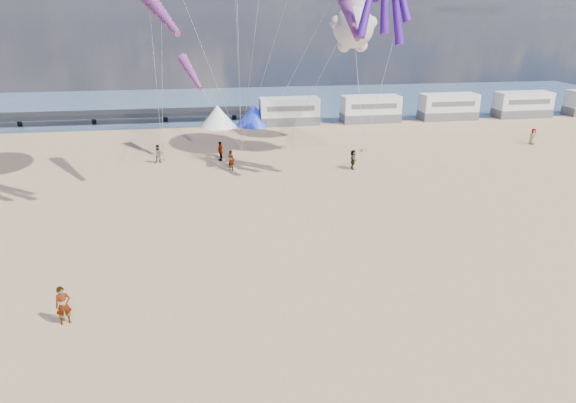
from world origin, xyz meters
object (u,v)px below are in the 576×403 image
Objects in this scene: beachgoer_4 at (353,159)px; sandbag_d at (284,147)px; kite_panda at (353,27)px; motorhome_3 at (523,104)px; sandbag_e at (242,149)px; windsock_mid at (350,18)px; tent_white at (218,116)px; beachgoer_5 at (231,160)px; sandbag_c at (364,150)px; motorhome_2 at (448,107)px; beachgoer_0 at (533,136)px; sandbag_a at (163,160)px; beachgoer_3 at (220,151)px; beachgoer_1 at (159,154)px; tent_blue at (254,115)px; windsock_right at (191,73)px; standing_person at (63,305)px; motorhome_1 at (371,109)px; windsock_left at (161,14)px; sandbag_b at (256,148)px; motorhome_0 at (289,111)px.

sandbag_d is (-4.64, 7.28, -0.68)m from beachgoer_4.
motorhome_3 is at bearing 6.74° from kite_panda.
sandbag_e is 16.35m from windsock_mid.
tent_white reaches higher than beachgoer_5.
motorhome_3 is at bearing 28.33° from sandbag_c.
sandbag_e is (-25.12, -10.44, -1.39)m from motorhome_2.
beachgoer_0 reaches higher than sandbag_a.
beachgoer_3 is at bearing -121.49° from sandbag_e.
kite_panda reaches higher than beachgoer_5.
beachgoer_3 is 15.43m from windsock_mid.
beachgoer_0 is 28.00m from sandbag_e.
sandbag_e is at bearing 57.05° from beachgoer_4.
beachgoer_0 is at bearing -4.83° from sandbag_d.
kite_panda is at bearing 5.31° from sandbag_e.
beachgoer_5 is (0.77, -2.98, -0.00)m from beachgoer_3.
windsock_mid reaches higher than beachgoer_1.
sandbag_c is at bearing -54.62° from tent_blue.
tent_blue is 0.63× the size of kite_panda.
beachgoer_3 reaches higher than beachgoer_0.
windsock_mid is at bearing -53.11° from windsock_right.
sandbag_a and sandbag_d have the same top height.
beachgoer_3 reaches higher than beachgoer_5.
standing_person is at bearing -101.03° from tent_white.
kite_panda is at bearing -158.57° from motorhome_3.
tent_white is 2.39× the size of beachgoer_5.
kite_panda is (17.70, 4.31, 9.94)m from beachgoer_1.
beachgoer_4 is (-26.05, -17.88, -0.71)m from motorhome_3.
windsock_mid reaches higher than beachgoer_3.
kite_panda reaches higher than motorhome_1.
beachgoer_3 is at bearing -170.76° from beachgoer_0.
windsock_right is at bearing 59.60° from windsock_left.
beachgoer_5 reaches higher than sandbag_b.
windsock_left is 9.66m from windsock_right.
sandbag_a is at bearing 81.40° from beachgoer_4.
motorhome_3 is at bearing 6.36° from windsock_left.
sandbag_a is (-34.84, -0.63, -0.66)m from beachgoer_0.
sandbag_b is at bearing 167.17° from sandbag_c.
kite_panda reaches higher than tent_blue.
motorhome_0 reaches higher than beachgoer_4.
beachgoer_1 is at bearing -172.04° from windsock_right.
motorhome_0 and motorhome_1 have the same top height.
tent_white is at bearing -41.77° from beachgoer_5.
beachgoer_5 is at bearing -30.75° from beachgoer_1.
kite_panda is at bearing 101.11° from sandbag_c.
motorhome_3 reaches higher than sandbag_a.
sandbag_c is at bearing -115.62° from beachgoer_5.
tent_blue is at bearing 125.38° from sandbag_c.
motorhome_0 reaches higher than standing_person.
motorhome_0 reaches higher than beachgoer_5.
tent_blue reaches higher than beachgoer_3.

